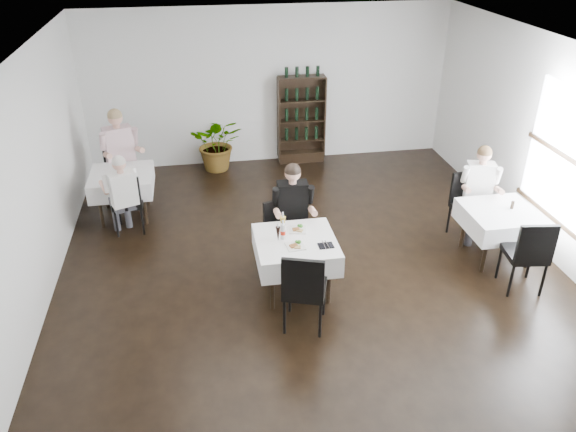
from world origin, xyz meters
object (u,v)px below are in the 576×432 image
object	(u,v)px
main_table	(296,250)
potted_tree	(218,143)
diner_main	(293,208)
wine_shelf	(301,121)

from	to	relation	value
main_table	potted_tree	bearing A→B (deg)	100.36
potted_tree	diner_main	distance (m)	3.62
potted_tree	diner_main	bearing A→B (deg)	-76.39
potted_tree	diner_main	xyz separation A→B (m)	(0.85, -3.50, 0.34)
wine_shelf	potted_tree	distance (m)	1.70
wine_shelf	main_table	world-z (taller)	wine_shelf
main_table	diner_main	world-z (taller)	diner_main
potted_tree	wine_shelf	bearing A→B (deg)	4.91
wine_shelf	main_table	size ratio (longest dim) A/B	1.70
main_table	diner_main	xyz separation A→B (m)	(0.09, 0.67, 0.25)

